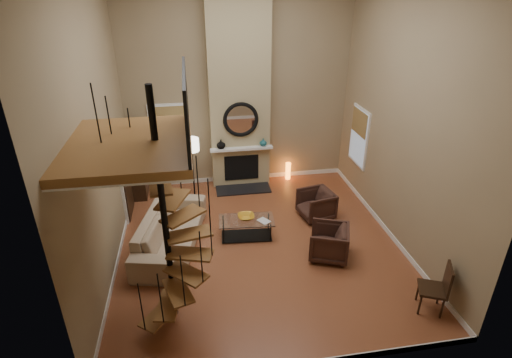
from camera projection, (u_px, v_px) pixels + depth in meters
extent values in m
cube|color=#A55B35|center=(259.00, 243.00, 8.91)|extent=(6.00, 6.50, 0.01)
cube|color=#968260|center=(238.00, 86.00, 10.55)|extent=(6.00, 0.02, 5.50)
cube|color=#968260|center=(306.00, 212.00, 4.81)|extent=(6.00, 0.02, 5.50)
cube|color=#968260|center=(96.00, 134.00, 7.24)|extent=(0.02, 6.50, 5.50)
cube|color=#968260|center=(405.00, 117.00, 8.12)|extent=(0.02, 6.50, 5.50)
cube|color=white|center=(240.00, 177.00, 11.74)|extent=(6.00, 0.02, 0.12)
cube|color=white|center=(119.00, 255.00, 8.44)|extent=(0.02, 6.50, 0.12)
cube|color=white|center=(386.00, 229.00, 9.32)|extent=(0.02, 6.50, 0.12)
cube|color=tan|center=(239.00, 87.00, 10.39)|extent=(1.60, 0.38, 5.50)
cube|color=black|center=(243.00, 189.00, 11.17)|extent=(1.50, 0.60, 0.04)
cube|color=black|center=(242.00, 168.00, 11.19)|extent=(0.95, 0.02, 0.72)
cube|color=white|center=(242.00, 149.00, 10.85)|extent=(1.70, 0.18, 0.06)
torus|color=black|center=(241.00, 120.00, 10.55)|extent=(0.94, 0.10, 0.94)
cylinder|color=white|center=(241.00, 120.00, 10.56)|extent=(0.80, 0.01, 0.80)
imported|color=black|center=(221.00, 144.00, 10.74)|extent=(0.24, 0.24, 0.25)
imported|color=#1A555D|center=(263.00, 142.00, 10.91)|extent=(0.20, 0.20, 0.21)
cube|color=white|center=(169.00, 131.00, 10.77)|extent=(1.02, 0.04, 1.52)
cube|color=#8C9EB2|center=(169.00, 132.00, 10.75)|extent=(0.90, 0.01, 1.40)
cube|color=#A28349|center=(168.00, 124.00, 10.64)|extent=(0.90, 0.01, 0.98)
cube|color=white|center=(359.00, 137.00, 10.40)|extent=(0.04, 1.02, 1.52)
cube|color=#8C9EB2|center=(358.00, 137.00, 10.39)|extent=(0.01, 0.90, 1.40)
cube|color=#A28349|center=(359.00, 123.00, 10.22)|extent=(0.01, 0.90, 0.63)
cube|color=white|center=(124.00, 175.00, 9.59)|extent=(0.06, 1.05, 2.16)
cube|color=black|center=(126.00, 176.00, 9.61)|extent=(0.05, 0.90, 2.05)
cube|color=#8C9EB2|center=(124.00, 160.00, 9.42)|extent=(0.01, 0.60, 0.90)
cube|color=#8E5E2E|center=(130.00, 145.00, 5.58)|extent=(1.70, 2.20, 0.12)
cube|color=white|center=(130.00, 150.00, 5.62)|extent=(1.70, 2.20, 0.03)
cube|color=black|center=(186.00, 105.00, 5.47)|extent=(0.04, 2.20, 0.94)
cylinder|color=black|center=(164.00, 215.00, 6.16)|extent=(0.10, 0.10, 4.02)
cube|color=#8E5E2E|center=(160.00, 315.00, 6.65)|extent=(0.71, 0.78, 0.04)
cylinder|color=black|center=(142.00, 308.00, 6.16)|extent=(0.02, 0.02, 0.94)
cube|color=#8E5E2E|center=(169.00, 305.00, 6.50)|extent=(0.46, 0.77, 0.04)
cylinder|color=black|center=(160.00, 299.00, 5.96)|extent=(0.02, 0.02, 0.94)
cube|color=#8E5E2E|center=(178.00, 291.00, 6.42)|extent=(0.55, 0.79, 0.04)
cylinder|color=black|center=(183.00, 281.00, 5.92)|extent=(0.02, 0.02, 0.94)
cube|color=#8E5E2E|center=(186.00, 273.00, 6.40)|extent=(0.75, 0.74, 0.04)
cylinder|color=black|center=(201.00, 258.00, 6.01)|extent=(0.02, 0.02, 0.94)
cube|color=#8E5E2E|center=(190.00, 254.00, 6.43)|extent=(0.79, 0.53, 0.04)
cylinder|color=black|center=(211.00, 231.00, 6.19)|extent=(0.02, 0.02, 0.94)
cube|color=#8E5E2E|center=(189.00, 234.00, 6.47)|extent=(0.77, 0.48, 0.04)
cylinder|color=black|center=(209.00, 205.00, 6.38)|extent=(0.02, 0.02, 0.94)
cube|color=#8E5E2E|center=(183.00, 216.00, 6.49)|extent=(0.77, 0.72, 0.04)
cylinder|color=black|center=(198.00, 182.00, 6.52)|extent=(0.02, 0.02, 0.94)
cube|color=#8E5E2E|center=(173.00, 200.00, 6.44)|extent=(0.58, 0.79, 0.04)
cylinder|color=black|center=(179.00, 164.00, 6.55)|extent=(0.02, 0.02, 0.94)
cube|color=#8E5E2E|center=(160.00, 185.00, 6.32)|extent=(0.41, 0.75, 0.04)
cylinder|color=black|center=(156.00, 149.00, 6.42)|extent=(0.02, 0.02, 0.94)
cube|color=#8E5E2E|center=(147.00, 173.00, 6.13)|extent=(0.68, 0.79, 0.04)
cylinder|color=black|center=(132.00, 138.00, 6.15)|extent=(0.02, 0.02, 0.94)
cube|color=#8E5E2E|center=(136.00, 161.00, 5.88)|extent=(0.80, 0.64, 0.04)
cylinder|color=black|center=(110.00, 128.00, 5.77)|extent=(0.02, 0.02, 0.94)
cube|color=#8E5E2E|center=(130.00, 149.00, 5.61)|extent=(0.72, 0.34, 0.04)
cylinder|color=black|center=(97.00, 118.00, 5.35)|extent=(0.02, 0.02, 0.94)
cube|color=black|center=(136.00, 162.00, 10.55)|extent=(0.43, 0.91, 2.04)
imported|color=tan|center=(171.00, 230.00, 8.68)|extent=(1.63, 2.87, 0.79)
imported|color=#3A221B|center=(319.00, 204.00, 9.77)|extent=(0.91, 0.89, 0.71)
imported|color=#3A221B|center=(332.00, 243.00, 8.32)|extent=(1.01, 1.00, 0.72)
cube|color=silver|center=(246.00, 220.00, 8.94)|extent=(1.27, 0.71, 0.02)
cube|color=black|center=(247.00, 236.00, 9.13)|extent=(1.16, 0.60, 0.02)
cylinder|color=black|center=(224.00, 235.00, 8.81)|extent=(0.03, 0.03, 0.45)
cylinder|color=black|center=(271.00, 233.00, 8.88)|extent=(0.03, 0.03, 0.45)
cylinder|color=black|center=(223.00, 224.00, 9.20)|extent=(0.03, 0.03, 0.45)
cylinder|color=black|center=(268.00, 222.00, 9.27)|extent=(0.03, 0.03, 0.45)
imported|color=gold|center=(246.00, 217.00, 8.96)|extent=(0.37, 0.37, 0.09)
imported|color=gray|center=(263.00, 222.00, 8.85)|extent=(0.32, 0.34, 0.03)
cylinder|color=black|center=(195.00, 198.00, 10.71)|extent=(0.36, 0.36, 0.03)
cylinder|color=black|center=(193.00, 172.00, 10.36)|extent=(0.04, 0.04, 1.56)
cylinder|color=#F2E5C6|center=(191.00, 145.00, 10.03)|extent=(0.40, 0.40, 0.32)
cylinder|color=orange|center=(288.00, 171.00, 11.70)|extent=(0.14, 0.14, 0.51)
cube|color=black|center=(432.00, 289.00, 6.94)|extent=(0.59, 0.59, 0.05)
cube|color=black|center=(448.00, 280.00, 6.78)|extent=(0.21, 0.41, 0.53)
cylinder|color=black|center=(420.00, 305.00, 6.93)|extent=(0.05, 0.05, 0.43)
cylinder|color=black|center=(442.00, 309.00, 6.85)|extent=(0.05, 0.05, 0.43)
cylinder|color=black|center=(418.00, 291.00, 7.24)|extent=(0.05, 0.05, 0.43)
cylinder|color=black|center=(439.00, 294.00, 7.16)|extent=(0.05, 0.05, 0.43)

